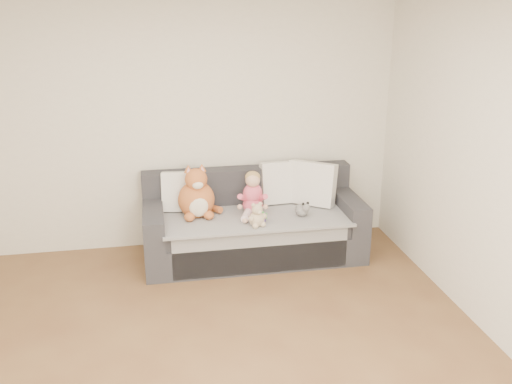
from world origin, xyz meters
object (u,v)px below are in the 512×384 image
Objects in this scene: sofa at (253,226)px; teddy_bear at (257,217)px; toddler at (253,196)px; plush_cat at (197,197)px; sippy_cup at (262,216)px.

teddy_bear is (-0.03, -0.39, 0.26)m from sofa.
teddy_bear is at bearing -82.62° from toddler.
plush_cat is at bearing -172.87° from toddler.
plush_cat reaches higher than sofa.
sofa is 3.95× the size of plush_cat.
toddler is 3.83× the size of sippy_cup.
sippy_cup is (0.05, -0.25, -0.12)m from toddler.
teddy_bear is at bearing -93.73° from sofa.
sippy_cup is at bearing -67.63° from toddler.
toddler is 0.56m from plush_cat.
sofa is 0.67m from plush_cat.
toddler is (-0.01, -0.04, 0.35)m from sofa.
plush_cat is 0.67m from teddy_bear.
plush_cat is (-0.56, -0.01, 0.37)m from sofa.
sofa reaches higher than teddy_bear.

